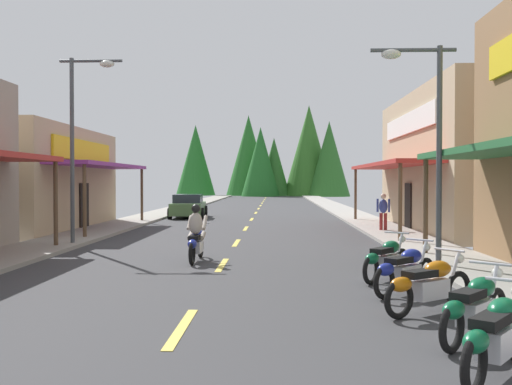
# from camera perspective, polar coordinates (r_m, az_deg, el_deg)

# --- Properties ---
(ground) EXTENTS (10.12, 98.64, 0.10)m
(ground) POSITION_cam_1_polar(r_m,az_deg,el_deg) (34.95, -0.31, -2.55)
(ground) COLOR #38383A
(sidewalk_left) EXTENTS (2.26, 98.64, 0.12)m
(sidewalk_left) POSITION_cam_1_polar(r_m,az_deg,el_deg) (35.73, -10.29, -2.31)
(sidewalk_left) COLOR gray
(sidewalk_left) RESTS_ON ground
(sidewalk_right) EXTENTS (2.26, 98.64, 0.12)m
(sidewalk_right) POSITION_cam_1_polar(r_m,az_deg,el_deg) (35.24, 9.80, -2.36)
(sidewalk_right) COLOR #9E9991
(sidewalk_right) RESTS_ON ground
(centerline_dashes) EXTENTS (0.16, 75.35, 0.01)m
(centerline_dashes) POSITION_cam_1_polar(r_m,az_deg,el_deg) (39.29, -0.06, -2.06)
(centerline_dashes) COLOR #E0C64C
(centerline_dashes) RESTS_ON ground
(storefront_left_far) EXTENTS (9.54, 10.70, 4.58)m
(storefront_left_far) POSITION_cam_1_polar(r_m,az_deg,el_deg) (28.92, -23.73, 1.23)
(storefront_left_far) COLOR tan
(storefront_left_far) RESTS_ON ground
(storefront_right_far) EXTENTS (9.66, 13.19, 6.10)m
(storefront_right_far) POSITION_cam_1_polar(r_m,az_deg,el_deg) (27.98, 22.55, 2.80)
(storefront_right_far) COLOR tan
(storefront_right_far) RESTS_ON ground
(streetlamp_left) EXTENTS (2.11, 0.30, 6.32)m
(streetlamp_left) POSITION_cam_1_polar(r_m,az_deg,el_deg) (20.57, -16.69, 6.41)
(streetlamp_left) COLOR #474C51
(streetlamp_left) RESTS_ON ground
(streetlamp_right) EXTENTS (2.11, 0.30, 5.55)m
(streetlamp_right) POSITION_cam_1_polar(r_m,az_deg,el_deg) (15.20, 16.20, 6.66)
(streetlamp_right) COLOR #474C51
(streetlamp_right) RESTS_ON ground
(motorcycle_parked_right_0) EXTENTS (1.38, 1.76, 1.04)m
(motorcycle_parked_right_0) POSITION_cam_1_polar(r_m,az_deg,el_deg) (7.21, 22.44, -12.67)
(motorcycle_parked_right_0) COLOR black
(motorcycle_parked_right_0) RESTS_ON ground
(motorcycle_parked_right_1) EXTENTS (1.47, 1.69, 1.04)m
(motorcycle_parked_right_1) POSITION_cam_1_polar(r_m,az_deg,el_deg) (8.62, 20.57, -10.36)
(motorcycle_parked_right_1) COLOR black
(motorcycle_parked_right_1) RESTS_ON ground
(motorcycle_parked_right_2) EXTENTS (1.78, 1.35, 1.04)m
(motorcycle_parked_right_2) POSITION_cam_1_polar(r_m,az_deg,el_deg) (10.19, 16.51, -8.57)
(motorcycle_parked_right_2) COLOR black
(motorcycle_parked_right_2) RESTS_ON ground
(motorcycle_parked_right_3) EXTENTS (1.55, 1.62, 1.04)m
(motorcycle_parked_right_3) POSITION_cam_1_polar(r_m,az_deg,el_deg) (11.77, 14.35, -7.25)
(motorcycle_parked_right_3) COLOR black
(motorcycle_parked_right_3) RESTS_ON ground
(motorcycle_parked_right_4) EXTENTS (1.36, 1.77, 1.04)m
(motorcycle_parked_right_4) POSITION_cam_1_polar(r_m,az_deg,el_deg) (13.28, 12.61, -6.29)
(motorcycle_parked_right_4) COLOR black
(motorcycle_parked_right_4) RESTS_ON ground
(rider_cruising_lead) EXTENTS (0.60, 2.14, 1.57)m
(rider_cruising_lead) POSITION_cam_1_polar(r_m,az_deg,el_deg) (16.01, -5.86, -4.40)
(rider_cruising_lead) COLOR black
(rider_cruising_lead) RESTS_ON ground
(pedestrian_by_shop) EXTENTS (0.55, 0.36, 1.66)m
(pedestrian_by_shop) POSITION_cam_1_polar(r_m,az_deg,el_deg) (25.27, 12.32, -1.69)
(pedestrian_by_shop) COLOR maroon
(pedestrian_by_shop) RESTS_ON ground
(parked_car_curbside) EXTENTS (2.24, 4.39, 1.40)m
(parked_car_curbside) POSITION_cam_1_polar(r_m,az_deg,el_deg) (35.11, -6.63, -1.34)
(parked_car_curbside) COLOR #4C723F
(parked_car_curbside) RESTS_ON ground
(treeline_backdrop) EXTENTS (25.86, 11.73, 13.39)m
(treeline_backdrop) POSITION_cam_1_polar(r_m,az_deg,el_deg) (86.61, 1.48, 3.43)
(treeline_backdrop) COLOR #286223
(treeline_backdrop) RESTS_ON ground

